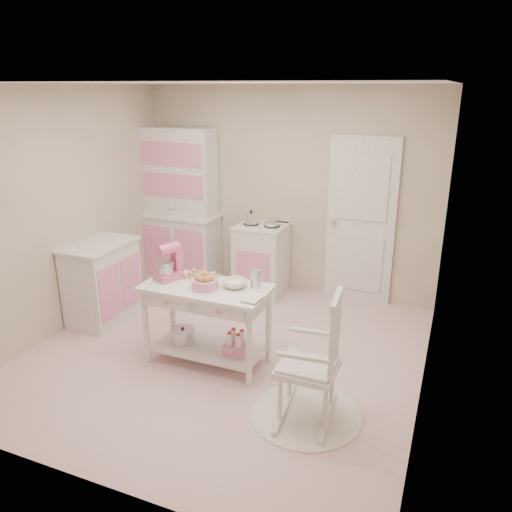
{
  "coord_description": "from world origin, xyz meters",
  "views": [
    {
      "loc": [
        1.99,
        -4.0,
        2.58
      ],
      "look_at": [
        0.22,
        0.32,
        0.98
      ],
      "focal_mm": 35.0,
      "sensor_mm": 36.0,
      "label": 1
    }
  ],
  "objects_px": {
    "stove": "(261,260)",
    "bread_basket": "(205,284)",
    "rocking_chair": "(308,356)",
    "stand_mixer": "(168,263)",
    "base_cabinet": "(102,282)",
    "hutch": "(180,207)",
    "work_table": "(207,325)"
  },
  "relations": [
    {
      "from": "rocking_chair",
      "to": "work_table",
      "type": "xyz_separation_m",
      "value": [
        -1.14,
        0.46,
        -0.15
      ]
    },
    {
      "from": "base_cabinet",
      "to": "bread_basket",
      "type": "distance_m",
      "value": 1.67
    },
    {
      "from": "stand_mixer",
      "to": "work_table",
      "type": "bearing_deg",
      "value": 20.41
    },
    {
      "from": "stove",
      "to": "bread_basket",
      "type": "distance_m",
      "value": 1.89
    },
    {
      "from": "base_cabinet",
      "to": "work_table",
      "type": "relative_size",
      "value": 0.77
    },
    {
      "from": "rocking_chair",
      "to": "bread_basket",
      "type": "distance_m",
      "value": 1.23
    },
    {
      "from": "hutch",
      "to": "rocking_chair",
      "type": "relative_size",
      "value": 1.89
    },
    {
      "from": "hutch",
      "to": "rocking_chair",
      "type": "distance_m",
      "value": 3.43
    },
    {
      "from": "rocking_chair",
      "to": "stand_mixer",
      "type": "xyz_separation_m",
      "value": [
        -1.56,
        0.48,
        0.42
      ]
    },
    {
      "from": "base_cabinet",
      "to": "bread_basket",
      "type": "relative_size",
      "value": 3.68
    },
    {
      "from": "bread_basket",
      "to": "work_table",
      "type": "bearing_deg",
      "value": 111.8
    },
    {
      "from": "base_cabinet",
      "to": "bread_basket",
      "type": "xyz_separation_m",
      "value": [
        1.57,
        -0.44,
        0.39
      ]
    },
    {
      "from": "base_cabinet",
      "to": "stand_mixer",
      "type": "xyz_separation_m",
      "value": [
        1.13,
        -0.37,
        0.51
      ]
    },
    {
      "from": "stove",
      "to": "rocking_chair",
      "type": "bearing_deg",
      "value": -60.03
    },
    {
      "from": "hutch",
      "to": "bread_basket",
      "type": "bearing_deg",
      "value": -53.96
    },
    {
      "from": "stove",
      "to": "base_cabinet",
      "type": "height_order",
      "value": "same"
    },
    {
      "from": "stove",
      "to": "bread_basket",
      "type": "relative_size",
      "value": 3.68
    },
    {
      "from": "base_cabinet",
      "to": "rocking_chair",
      "type": "relative_size",
      "value": 0.84
    },
    {
      "from": "hutch",
      "to": "rocking_chair",
      "type": "xyz_separation_m",
      "value": [
        2.5,
        -2.3,
        -0.49
      ]
    },
    {
      "from": "rocking_chair",
      "to": "base_cabinet",
      "type": "bearing_deg",
      "value": 157.23
    },
    {
      "from": "rocking_chair",
      "to": "bread_basket",
      "type": "bearing_deg",
      "value": 154.73
    },
    {
      "from": "rocking_chair",
      "to": "work_table",
      "type": "relative_size",
      "value": 0.92
    },
    {
      "from": "bread_basket",
      "to": "stand_mixer",
      "type": "bearing_deg",
      "value": 170.96
    },
    {
      "from": "stove",
      "to": "base_cabinet",
      "type": "relative_size",
      "value": 1.0
    },
    {
      "from": "stove",
      "to": "stand_mixer",
      "type": "xyz_separation_m",
      "value": [
        -0.26,
        -1.77,
        0.51
      ]
    },
    {
      "from": "stand_mixer",
      "to": "bread_basket",
      "type": "xyz_separation_m",
      "value": [
        0.44,
        -0.07,
        -0.12
      ]
    },
    {
      "from": "bread_basket",
      "to": "stove",
      "type": "bearing_deg",
      "value": 95.48
    },
    {
      "from": "base_cabinet",
      "to": "rocking_chair",
      "type": "bearing_deg",
      "value": -17.4
    },
    {
      "from": "stand_mixer",
      "to": "rocking_chair",
      "type": "bearing_deg",
      "value": 6.19
    },
    {
      "from": "base_cabinet",
      "to": "stand_mixer",
      "type": "bearing_deg",
      "value": -18.03
    },
    {
      "from": "rocking_chair",
      "to": "work_table",
      "type": "bearing_deg",
      "value": 152.86
    },
    {
      "from": "hutch",
      "to": "stand_mixer",
      "type": "relative_size",
      "value": 6.12
    }
  ]
}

